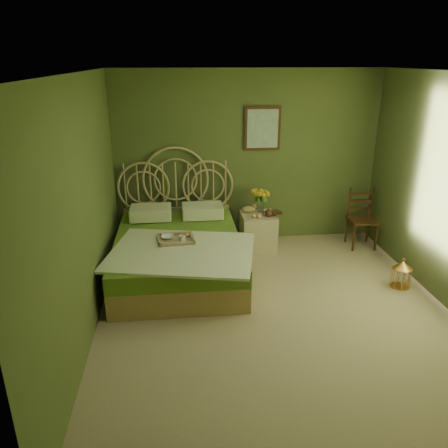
{
  "coord_description": "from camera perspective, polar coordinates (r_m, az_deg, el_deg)",
  "views": [
    {
      "loc": [
        -1.06,
        -4.19,
        2.73
      ],
      "look_at": [
        -0.49,
        1.0,
        0.73
      ],
      "focal_mm": 35.0,
      "sensor_mm": 36.0,
      "label": 1
    }
  ],
  "objects": [
    {
      "name": "coffee_cup",
      "position": [
        5.48,
        -5.48,
        -1.89
      ],
      "size": [
        0.1,
        0.1,
        0.08
      ],
      "primitive_type": "imported",
      "rotation": [
        0.0,
        0.0,
        0.27
      ],
      "color": "white",
      "rests_on": "bed"
    },
    {
      "name": "wall_left",
      "position": [
        4.53,
        -17.89,
        1.45
      ],
      "size": [
        0.0,
        4.5,
        4.5
      ],
      "primitive_type": "plane",
      "rotation": [
        1.57,
        0.0,
        1.57
      ],
      "color": "#566334",
      "rests_on": "floor"
    },
    {
      "name": "book_lower",
      "position": [
        6.54,
        6.06,
        1.44
      ],
      "size": [
        0.19,
        0.23,
        0.02
      ],
      "primitive_type": "imported",
      "rotation": [
        0.0,
        0.0,
        0.15
      ],
      "color": "#381E0F",
      "rests_on": "nightstand"
    },
    {
      "name": "chair",
      "position": [
        6.97,
        17.46,
        1.23
      ],
      "size": [
        0.41,
        0.41,
        0.9
      ],
      "rotation": [
        0.0,
        0.0,
        -0.04
      ],
      "color": "#371A0F",
      "rests_on": "floor"
    },
    {
      "name": "nightstand",
      "position": [
        6.58,
        4.52,
        -0.36
      ],
      "size": [
        0.5,
        0.5,
        0.98
      ],
      "color": "beige",
      "rests_on": "floor"
    },
    {
      "name": "book_upper",
      "position": [
        6.54,
        6.07,
        1.61
      ],
      "size": [
        0.24,
        0.26,
        0.02
      ],
      "primitive_type": "imported",
      "rotation": [
        0.0,
        0.0,
        -0.64
      ],
      "color": "#472819",
      "rests_on": "nightstand"
    },
    {
      "name": "floor",
      "position": [
        5.12,
        6.83,
        -11.52
      ],
      "size": [
        4.5,
        4.5,
        0.0
      ],
      "primitive_type": "plane",
      "color": "#C3AC8D",
      "rests_on": "ground"
    },
    {
      "name": "wall_art",
      "position": [
        6.62,
        5.05,
        12.3
      ],
      "size": [
        0.54,
        0.04,
        0.64
      ],
      "color": "#371A0F",
      "rests_on": "wall_back"
    },
    {
      "name": "wall_back",
      "position": [
        6.69,
        3.07,
        8.52
      ],
      "size": [
        4.0,
        0.0,
        4.0
      ],
      "primitive_type": "plane",
      "rotation": [
        1.57,
        0.0,
        0.0
      ],
      "color": "#566334",
      "rests_on": "floor"
    },
    {
      "name": "cereal_bowl",
      "position": [
        5.59,
        -7.34,
        -1.71
      ],
      "size": [
        0.17,
        0.17,
        0.04
      ],
      "primitive_type": "imported",
      "rotation": [
        0.0,
        0.0,
        -0.06
      ],
      "color": "white",
      "rests_on": "bed"
    },
    {
      "name": "bed",
      "position": [
        5.86,
        -6.01,
        -3.42
      ],
      "size": [
        1.92,
        2.42,
        1.5
      ],
      "color": "tan",
      "rests_on": "floor"
    },
    {
      "name": "ceiling",
      "position": [
        4.33,
        8.38,
        18.96
      ],
      "size": [
        4.5,
        4.5,
        0.0
      ],
      "primitive_type": "plane",
      "rotation": [
        3.14,
        0.0,
        0.0
      ],
      "color": "silver",
      "rests_on": "wall_back"
    },
    {
      "name": "birdcage",
      "position": [
        5.97,
        22.14,
        -6.13
      ],
      "size": [
        0.23,
        0.23,
        0.35
      ],
      "rotation": [
        0.0,
        0.0,
        -0.22
      ],
      "color": "#DB9046",
      "rests_on": "floor"
    }
  ]
}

